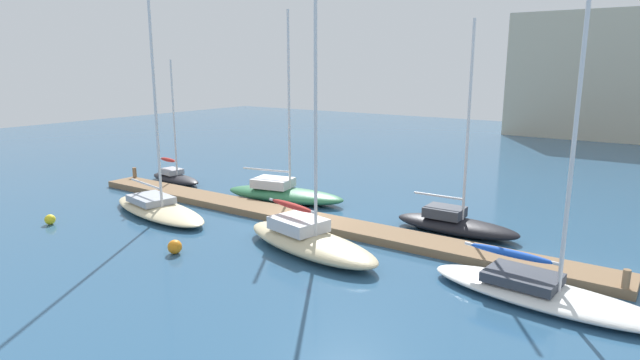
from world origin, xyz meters
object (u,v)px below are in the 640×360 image
sailboat_0 (175,176)px  sailboat_2 (283,192)px  mooring_buoy_orange (175,247)px  harbor_building_distant (614,75)px  sailboat_3 (308,239)px  sailboat_1 (158,207)px  sailboat_5 (542,289)px  mooring_buoy_yellow (50,219)px  sailboat_4 (455,223)px

sailboat_0 → sailboat_2: sailboat_2 is taller
mooring_buoy_orange → harbor_building_distant: bearing=79.4°
sailboat_3 → harbor_building_distant: bearing=96.5°
sailboat_1 → harbor_building_distant: 56.41m
sailboat_5 → harbor_building_distant: (-4.30, 52.82, 6.74)m
sailboat_1 → harbor_building_distant: bearing=83.7°
mooring_buoy_yellow → sailboat_1: bearing=54.8°
sailboat_5 → mooring_buoy_yellow: size_ratio=25.47×
sailboat_2 → sailboat_5: size_ratio=0.82×
mooring_buoy_yellow → harbor_building_distant: 61.78m
harbor_building_distant → mooring_buoy_yellow: bearing=-108.9°
sailboat_1 → harbor_building_distant: size_ratio=0.63×
mooring_buoy_yellow → mooring_buoy_orange: 9.22m
sailboat_0 → sailboat_5: size_ratio=0.62×
sailboat_3 → harbor_building_distant: 54.17m
sailboat_4 → mooring_buoy_orange: size_ratio=16.21×
sailboat_0 → sailboat_3: 17.90m
sailboat_5 → mooring_buoy_yellow: 24.76m
sailboat_5 → sailboat_4: bearing=138.2°
sailboat_3 → sailboat_5: size_ratio=0.94×
sailboat_3 → mooring_buoy_yellow: bearing=-149.1°
mooring_buoy_yellow → harbor_building_distant: size_ratio=0.03×
sailboat_0 → sailboat_4: bearing=8.6°
sailboat_3 → mooring_buoy_yellow: sailboat_3 is taller
sailboat_1 → mooring_buoy_yellow: (-3.24, -4.61, -0.21)m
mooring_buoy_orange → sailboat_1: bearing=147.8°
sailboat_1 → harbor_building_distant: (16.65, 53.47, 6.76)m
sailboat_1 → sailboat_2: (4.04, 6.54, 0.10)m
sailboat_0 → harbor_building_distant: size_ratio=0.40×
sailboat_4 → sailboat_3: bearing=-125.6°
sailboat_2 → sailboat_3: size_ratio=0.87×
sailboat_5 → harbor_building_distant: size_ratio=0.65×
sailboat_4 → sailboat_2: bearing=179.3°
mooring_buoy_yellow → mooring_buoy_orange: bearing=5.5°
sailboat_0 → mooring_buoy_orange: sailboat_0 is taller
sailboat_1 → sailboat_5: bearing=12.7°
mooring_buoy_yellow → mooring_buoy_orange: size_ratio=0.85×
sailboat_0 → sailboat_1: (5.98, -6.24, -0.00)m
sailboat_0 → mooring_buoy_yellow: size_ratio=15.82×
mooring_buoy_yellow → harbor_building_distant: (19.89, 58.07, 6.97)m
sailboat_1 → sailboat_4: bearing=34.1°
sailboat_1 → sailboat_3: size_ratio=1.03×
sailboat_3 → harbor_building_distant: (5.85, 53.45, 6.62)m
sailboat_0 → sailboat_3: size_ratio=0.66×
sailboat_2 → mooring_buoy_yellow: size_ratio=20.86×
mooring_buoy_orange → sailboat_0: bearing=140.1°
sailboat_1 → mooring_buoy_yellow: 5.64m
sailboat_2 → sailboat_1: bearing=-133.0°
sailboat_0 → mooring_buoy_yellow: (2.74, -10.85, -0.21)m
harbor_building_distant → sailboat_5: bearing=-85.3°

